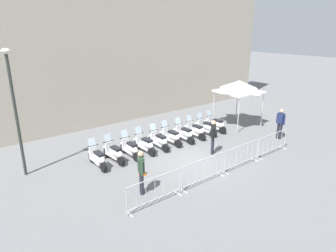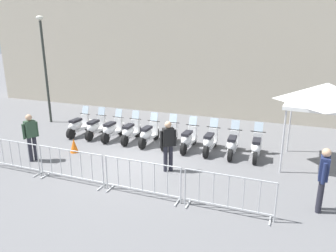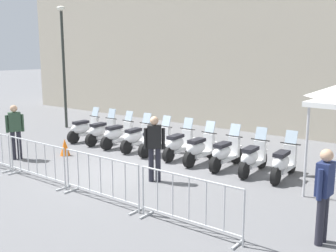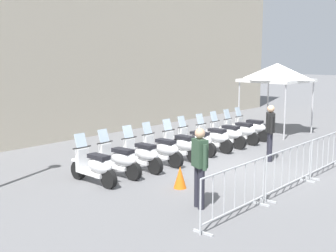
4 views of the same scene
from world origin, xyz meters
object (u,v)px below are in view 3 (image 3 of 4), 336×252
motorcycle_9 (283,163)px  officer_mid_plaza (154,145)px  barrier_segment_1 (37,161)px  street_lamp (63,55)px  motorcycle_0 (85,129)px  barrier_segment_3 (189,203)px  officer_by_barriers (15,129)px  motorcycle_4 (156,141)px  motorcycle_2 (118,135)px  motorcycle_5 (178,144)px  motorcycle_7 (225,153)px  motorcycle_1 (102,132)px  motorcycle_8 (252,158)px  barrier_segment_2 (101,179)px  motorcycle_6 (200,149)px  motorcycle_3 (137,138)px  traffic_cone (65,147)px  officer_near_row_end (324,191)px

motorcycle_9 → officer_mid_plaza: 3.46m
barrier_segment_1 → street_lamp: bearing=140.3°
motorcycle_0 → barrier_segment_1: size_ratio=0.74×
barrier_segment_3 → officer_by_barriers: 7.29m
motorcycle_4 → barrier_segment_3: (4.37, -3.65, 0.07)m
motorcycle_2 → officer_by_barriers: (-1.18, -3.20, 0.53)m
street_lamp → motorcycle_2: bearing=-11.4°
motorcycle_4 → motorcycle_5: 0.87m
motorcycle_5 → motorcycle_7: bearing=2.2°
motorcycle_1 → motorcycle_4: (2.58, 0.17, 0.00)m
motorcycle_1 → motorcycle_2: 0.86m
motorcycle_8 → barrier_segment_1: motorcycle_8 is taller
motorcycle_1 → street_lamp: 4.72m
motorcycle_5 → barrier_segment_3: bearing=-47.3°
motorcycle_8 → barrier_segment_2: motorcycle_8 is taller
motorcycle_5 → motorcycle_1: bearing=-174.6°
motorcycle_6 → motorcycle_7: same height
motorcycle_3 → motorcycle_2: bearing=-173.9°
motorcycle_6 → motorcycle_9: same height
motorcycle_0 → barrier_segment_1: 4.79m
motorcycle_0 → motorcycle_3: same height
motorcycle_0 → barrier_segment_2: size_ratio=0.74×
motorcycle_0 → motorcycle_2: (1.72, 0.17, 0.00)m
barrier_segment_1 → traffic_cone: (-1.71, 1.99, -0.25)m
barrier_segment_2 → officer_mid_plaza: 1.91m
officer_near_row_end → officer_by_barriers: 9.41m
motorcycle_9 → motorcycle_7: bearing=-173.9°
motorcycle_4 → officer_by_barriers: 4.45m
motorcycle_9 → barrier_segment_3: motorcycle_9 is taller
barrier_segment_3 → officer_near_row_end: 2.43m
motorcycle_0 → motorcycle_2: size_ratio=1.00×
motorcycle_3 → motorcycle_5: (1.72, 0.19, 0.00)m
barrier_segment_2 → officer_by_barriers: officer_by_barriers is taller
motorcycle_7 → street_lamp: 9.30m
motorcycle_2 → motorcycle_9: same height
motorcycle_8 → officer_by_barriers: size_ratio=1.00×
motorcycle_1 → motorcycle_5: 3.45m
motorcycle_2 → officer_near_row_end: bearing=-16.2°
motorcycle_3 → officer_near_row_end: bearing=-18.7°
motorcycle_7 → motorcycle_9: (1.72, 0.18, 0.00)m
motorcycle_0 → motorcycle_1: bearing=8.6°
motorcycle_8 → motorcycle_1: bearing=-175.7°
barrier_segment_1 → officer_near_row_end: officer_near_row_end is taller
motorcycle_0 → officer_mid_plaza: size_ratio=1.00×
motorcycle_0 → motorcycle_5: (4.30, 0.45, 0.00)m
barrier_segment_3 → street_lamp: bearing=157.3°
motorcycle_3 → motorcycle_4: (0.86, 0.04, 0.00)m
motorcycle_3 → officer_mid_plaza: size_ratio=1.00×
motorcycle_6 → officer_near_row_end: officer_near_row_end is taller
motorcycle_4 → barrier_segment_1: (-0.45, -4.04, 0.07)m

